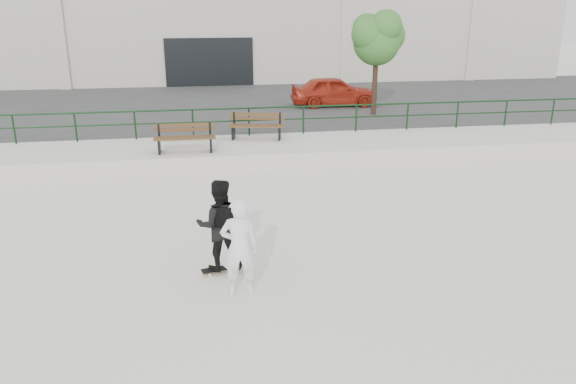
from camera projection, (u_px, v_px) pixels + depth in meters
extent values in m
plane|color=silver|center=(252.00, 294.00, 10.32)|extent=(120.00, 120.00, 0.00)
cube|color=silver|center=(224.00, 152.00, 19.12)|extent=(30.00, 3.00, 0.50)
cube|color=#363636|center=(214.00, 108.00, 27.07)|extent=(60.00, 14.00, 0.50)
cylinder|color=#123216|center=(221.00, 109.00, 19.93)|extent=(28.00, 0.06, 0.06)
cylinder|color=#123216|center=(221.00, 121.00, 20.08)|extent=(28.00, 0.05, 0.05)
cylinder|color=#123216|center=(14.00, 130.00, 19.03)|extent=(0.06, 0.06, 1.00)
cylinder|color=#123216|center=(76.00, 128.00, 19.33)|extent=(0.06, 0.06, 1.00)
cylinder|color=#123216|center=(135.00, 126.00, 19.64)|extent=(0.06, 0.06, 1.00)
cylinder|color=#123216|center=(193.00, 124.00, 19.94)|extent=(0.06, 0.06, 1.00)
cylinder|color=#123216|center=(249.00, 122.00, 20.25)|extent=(0.06, 0.06, 1.00)
cylinder|color=#123216|center=(303.00, 120.00, 20.55)|extent=(0.06, 0.06, 1.00)
cylinder|color=#123216|center=(356.00, 118.00, 20.86)|extent=(0.06, 0.06, 1.00)
cylinder|color=#123216|center=(407.00, 117.00, 21.16)|extent=(0.06, 0.06, 1.00)
cylinder|color=#123216|center=(457.00, 115.00, 21.46)|extent=(0.06, 0.06, 1.00)
cylinder|color=#123216|center=(506.00, 114.00, 21.77)|extent=(0.06, 0.06, 1.00)
cylinder|color=#123216|center=(553.00, 112.00, 22.07)|extent=(0.06, 0.06, 1.00)
cube|color=beige|center=(205.00, 19.00, 38.95)|extent=(44.00, 16.00, 8.00)
cube|color=black|center=(210.00, 67.00, 32.20)|extent=(5.00, 0.15, 3.20)
cube|color=beige|center=(60.00, 41.00, 30.45)|extent=(0.60, 0.25, 6.20)
cube|color=beige|center=(346.00, 38.00, 32.89)|extent=(0.60, 0.25, 6.20)
cube|color=beige|center=(473.00, 37.00, 34.10)|extent=(0.60, 0.25, 6.20)
cube|color=#4F351B|center=(185.00, 139.00, 17.81)|extent=(1.96, 0.14, 0.04)
cube|color=#4F351B|center=(185.00, 138.00, 17.99)|extent=(1.96, 0.14, 0.04)
cube|color=#4F351B|center=(185.00, 136.00, 18.17)|extent=(1.96, 0.14, 0.04)
cube|color=#4F351B|center=(185.00, 130.00, 18.19)|extent=(1.96, 0.05, 0.11)
cube|color=#4F351B|center=(184.00, 125.00, 18.14)|extent=(1.96, 0.05, 0.11)
cube|color=black|center=(159.00, 146.00, 17.95)|extent=(0.07, 0.55, 0.46)
cube|color=black|center=(159.00, 130.00, 18.07)|extent=(0.07, 0.05, 0.46)
cube|color=black|center=(211.00, 144.00, 18.19)|extent=(0.07, 0.55, 0.46)
cube|color=black|center=(210.00, 129.00, 18.31)|extent=(0.07, 0.05, 0.46)
cube|color=#4F351B|center=(256.00, 127.00, 19.54)|extent=(1.95, 0.54, 0.04)
cube|color=#4F351B|center=(256.00, 126.00, 19.73)|extent=(1.95, 0.54, 0.04)
cube|color=#4F351B|center=(257.00, 125.00, 19.91)|extent=(1.95, 0.54, 0.04)
cube|color=#4F351B|center=(257.00, 119.00, 19.93)|extent=(1.93, 0.45, 0.11)
cube|color=#4F351B|center=(257.00, 114.00, 19.88)|extent=(1.93, 0.45, 0.11)
cube|color=black|center=(233.00, 132.00, 19.84)|extent=(0.18, 0.55, 0.46)
cube|color=black|center=(234.00, 118.00, 19.96)|extent=(0.08, 0.07, 0.46)
cube|color=black|center=(280.00, 133.00, 19.77)|extent=(0.18, 0.55, 0.46)
cube|color=black|center=(280.00, 119.00, 19.89)|extent=(0.08, 0.07, 0.46)
cylinder|color=#3E2B1F|center=(375.00, 84.00, 23.85)|extent=(0.22, 0.22, 2.61)
sphere|color=#2A6926|center=(377.00, 42.00, 23.29)|extent=(1.95, 1.95, 1.95)
sphere|color=#2A6926|center=(387.00, 36.00, 23.61)|extent=(1.52, 1.52, 1.52)
sphere|color=#2A6926|center=(369.00, 34.00, 22.92)|extent=(1.41, 1.41, 1.41)
sphere|color=#2A6926|center=(386.00, 26.00, 22.71)|extent=(1.30, 1.30, 1.30)
sphere|color=#2A6926|center=(367.00, 28.00, 23.47)|extent=(1.19, 1.19, 1.19)
imported|color=#AF2715|center=(334.00, 91.00, 26.12)|extent=(4.02, 1.69, 1.36)
cube|color=black|center=(221.00, 268.00, 11.13)|extent=(0.81, 0.38, 0.02)
cube|color=brown|center=(221.00, 269.00, 11.14)|extent=(0.81, 0.38, 0.01)
cube|color=#9C9CA1|center=(209.00, 272.00, 11.05)|extent=(0.10, 0.17, 0.03)
cube|color=#9C9CA1|center=(234.00, 268.00, 11.24)|extent=(0.10, 0.17, 0.03)
cylinder|color=#ECE3C5|center=(210.00, 275.00, 10.97)|extent=(0.06, 0.04, 0.06)
cylinder|color=#ECE3C5|center=(207.00, 271.00, 11.13)|extent=(0.06, 0.04, 0.06)
cylinder|color=#ECE3C5|center=(235.00, 270.00, 11.16)|extent=(0.06, 0.04, 0.06)
cylinder|color=#ECE3C5|center=(232.00, 267.00, 11.33)|extent=(0.06, 0.04, 0.06)
imported|color=black|center=(219.00, 225.00, 10.83)|extent=(0.90, 0.70, 1.83)
imported|color=white|center=(239.00, 247.00, 10.04)|extent=(0.70, 0.48, 1.86)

